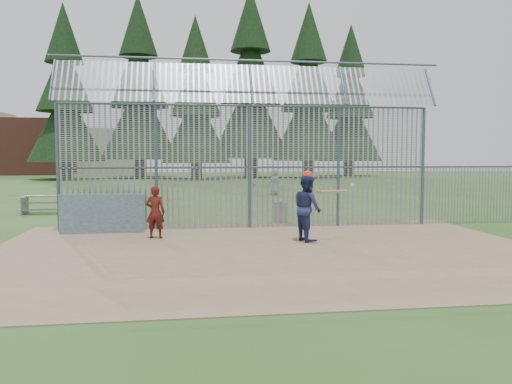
{
  "coord_description": "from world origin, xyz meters",
  "views": [
    {
      "loc": [
        -2.06,
        -12.66,
        2.38
      ],
      "look_at": [
        0.0,
        2.0,
        1.3
      ],
      "focal_mm": 35.0,
      "sensor_mm": 36.0,
      "label": 1
    }
  ],
  "objects": [
    {
      "name": "trash_can",
      "position": [
        1.25,
        4.64,
        0.38
      ],
      "size": [
        0.56,
        0.56,
        0.82
      ],
      "color": "gray",
      "rests_on": "ground"
    },
    {
      "name": "ground",
      "position": [
        0.0,
        0.0,
        0.0
      ],
      "size": [
        120.0,
        120.0,
        0.0
      ],
      "primitive_type": "plane",
      "color": "#2D511E",
      "rests_on": "ground"
    },
    {
      "name": "conifer_row",
      "position": [
        1.93,
        41.51,
        10.83
      ],
      "size": [
        38.48,
        12.26,
        20.2
      ],
      "color": "#332319",
      "rests_on": "ground"
    },
    {
      "name": "bg_kid_seated",
      "position": [
        1.95,
        17.75,
        0.45
      ],
      "size": [
        0.53,
        0.23,
        0.9
      ],
      "primitive_type": "imported",
      "rotation": [
        0.0,
        0.0,
        3.11
      ],
      "color": "slate",
      "rests_on": "ground"
    },
    {
      "name": "batting_gear",
      "position": [
        1.38,
        0.71,
        1.76
      ],
      "size": [
        1.37,
        0.49,
        0.62
      ],
      "color": "red",
      "rests_on": "ground"
    },
    {
      "name": "onlooker",
      "position": [
        -2.94,
        1.75,
        0.77
      ],
      "size": [
        0.61,
        0.46,
        1.5
      ],
      "primitive_type": "imported",
      "rotation": [
        0.0,
        0.0,
        2.94
      ],
      "color": "maroon",
      "rests_on": "dirt_infield"
    },
    {
      "name": "distant_buildings",
      "position": [
        -23.18,
        56.49,
        3.6
      ],
      "size": [
        26.5,
        10.5,
        8.0
      ],
      "color": "brown",
      "rests_on": "ground"
    },
    {
      "name": "backstop_fence",
      "position": [
        1.81,
        3.43,
        2.36
      ],
      "size": [
        20.09,
        0.81,
        5.3
      ],
      "color": "#47566B",
      "rests_on": "ground"
    },
    {
      "name": "bg_kid_standing",
      "position": [
        3.28,
        17.14,
        0.79
      ],
      "size": [
        0.92,
        0.82,
        1.58
      ],
      "primitive_type": "imported",
      "rotation": [
        0.0,
        0.0,
        3.67
      ],
      "color": "slate",
      "rests_on": "ground"
    },
    {
      "name": "bleacher",
      "position": [
        -7.23,
        8.8,
        0.41
      ],
      "size": [
        3.0,
        0.95,
        0.72
      ],
      "color": "slate",
      "rests_on": "ground"
    },
    {
      "name": "batter",
      "position": [
        1.26,
        0.74,
        0.93
      ],
      "size": [
        0.89,
        1.03,
        1.83
      ],
      "primitive_type": "imported",
      "rotation": [
        0.0,
        0.0,
        1.82
      ],
      "color": "navy",
      "rests_on": "dirt_infield"
    },
    {
      "name": "dugout_wall",
      "position": [
        -4.6,
        2.9,
        0.62
      ],
      "size": [
        2.5,
        0.12,
        1.2
      ],
      "primitive_type": "cube",
      "color": "#38566B",
      "rests_on": "dirt_infield"
    },
    {
      "name": "dirt_infield",
      "position": [
        0.0,
        -0.5,
        0.01
      ],
      "size": [
        14.0,
        10.0,
        0.02
      ],
      "primitive_type": "cube",
      "color": "#756047",
      "rests_on": "ground"
    }
  ]
}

